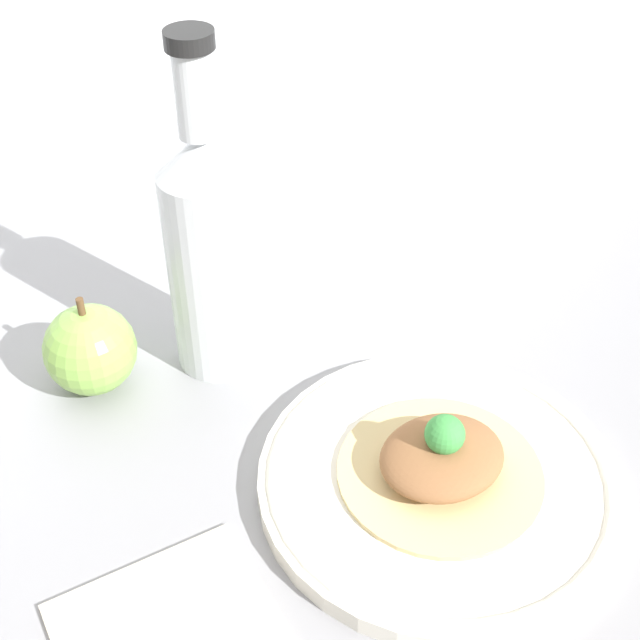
# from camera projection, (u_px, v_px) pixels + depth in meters

# --- Properties ---
(ground_plane) EXTENTS (1.80, 1.10, 0.04)m
(ground_plane) POSITION_uv_depth(u_px,v_px,m) (372.00, 400.00, 0.73)
(ground_plane) COLOR gray
(plate) EXTENTS (0.26, 0.26, 0.02)m
(plate) POSITION_uv_depth(u_px,v_px,m) (439.00, 480.00, 0.63)
(plate) COLOR silver
(plate) RESTS_ON ground_plane
(plated_food) EXTENTS (0.15, 0.15, 0.06)m
(plated_food) POSITION_uv_depth(u_px,v_px,m) (441.00, 460.00, 0.62)
(plated_food) COLOR #D6BC7F
(plated_food) RESTS_ON plate
(cider_bottle) EXTENTS (0.07, 0.07, 0.28)m
(cider_bottle) POSITION_uv_depth(u_px,v_px,m) (209.00, 247.00, 0.68)
(cider_bottle) COLOR silver
(cider_bottle) RESTS_ON ground_plane
(apple) EXTENTS (0.07, 0.07, 0.09)m
(apple) POSITION_uv_depth(u_px,v_px,m) (90.00, 349.00, 0.70)
(apple) COLOR #84B74C
(apple) RESTS_ON ground_plane
(napkin) EXTENTS (0.13, 0.13, 0.01)m
(napkin) POSITION_uv_depth(u_px,v_px,m) (173.00, 638.00, 0.54)
(napkin) COLOR beige
(napkin) RESTS_ON ground_plane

